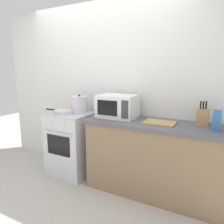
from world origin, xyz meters
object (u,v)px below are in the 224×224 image
at_px(stock_pot, 79,104).
at_px(pasta_box, 217,121).
at_px(knife_block, 202,117).
at_px(frying_pan, 64,112).
at_px(stove, 72,143).
at_px(microwave, 118,106).
at_px(cutting_board, 160,123).

height_order(stock_pot, pasta_box, stock_pot).
height_order(stock_pot, knife_block, knife_block).
bearing_deg(frying_pan, stove, 33.22).
distance_m(frying_pan, knife_block, 1.86).
bearing_deg(stock_pot, microwave, -1.69).
distance_m(stove, stock_pot, 0.60).
distance_m(stock_pot, knife_block, 1.68).
bearing_deg(cutting_board, frying_pan, -177.53).
xyz_separation_m(stove, stock_pot, (0.08, 0.10, 0.58)).
xyz_separation_m(stock_pot, pasta_box, (1.82, -0.13, -0.01)).
bearing_deg(knife_block, stock_pot, -178.52).
distance_m(frying_pan, cutting_board, 1.40).
bearing_deg(cutting_board, stock_pot, 175.49).
bearing_deg(cutting_board, pasta_box, -2.88).
height_order(frying_pan, microwave, microwave).
height_order(microwave, cutting_board, microwave).
bearing_deg(stock_pot, knife_block, 1.48).
xyz_separation_m(frying_pan, pasta_box, (2.00, 0.03, 0.08)).
bearing_deg(stock_pot, cutting_board, -4.51).
xyz_separation_m(frying_pan, knife_block, (1.85, 0.20, 0.07)).
relative_size(stock_pot, pasta_box, 1.53).
bearing_deg(frying_pan, pasta_box, 0.87).
distance_m(stove, frying_pan, 0.50).
bearing_deg(stock_pot, stove, -130.50).
distance_m(stove, cutting_board, 1.39).
relative_size(cutting_board, knife_block, 1.27).
height_order(stove, frying_pan, frying_pan).
bearing_deg(microwave, pasta_box, -5.19).
distance_m(stove, pasta_box, 1.99).
distance_m(frying_pan, microwave, 0.83).
bearing_deg(stock_pot, frying_pan, -137.93).
height_order(knife_block, pasta_box, knife_block).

